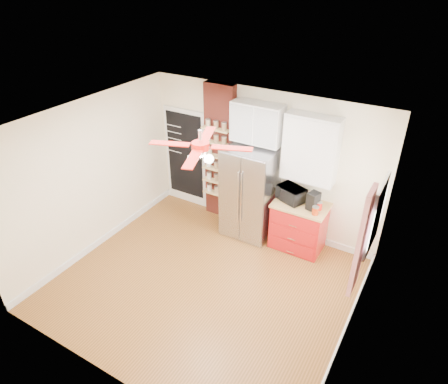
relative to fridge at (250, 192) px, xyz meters
The scene contains 21 objects.
floor 1.85m from the fridge, 88.24° to the right, with size 4.50×4.50×0.00m, color brown.
ceiling 2.45m from the fridge, 88.24° to the right, with size 4.50×4.50×0.00m, color white.
wall_back 0.60m from the fridge, 82.30° to the left, with size 4.50×0.02×2.70m, color #FFF1CD.
wall_front 3.66m from the fridge, 89.21° to the right, with size 4.50×0.02×2.70m, color #FFF1CD.
wall_left 2.78m from the fridge, 143.46° to the right, with size 0.02×4.00×2.70m, color #FFF1CD.
wall_right 2.86m from the fridge, 35.33° to the right, with size 0.02×4.00×2.70m, color #FFF1CD.
chalkboard 1.70m from the fridge, 168.59° to the left, with size 0.95×0.05×1.95m.
brick_pillar 0.97m from the fridge, 160.07° to the left, with size 0.60×0.16×2.70m, color maroon.
fridge is the anchor object (origin of this frame).
upper_glass_cabinet 1.29m from the fridge, 90.00° to the left, with size 0.90×0.35×0.70m, color white.
red_cabinet 1.06m from the fridge, ahead, with size 0.94×0.64×0.90m.
upper_shelf_unit 1.41m from the fridge, 12.78° to the left, with size 0.90×0.30×1.15m, color white.
window 2.49m from the fridge, 17.75° to the right, with size 0.04×0.75×1.05m, color white.
curtain 2.63m from the fridge, 29.86° to the right, with size 0.06×0.40×1.55m, color red.
ceiling_fan 2.25m from the fridge, 88.24° to the right, with size 1.40×1.40×0.44m.
toaster_oven 0.78m from the fridge, ahead, with size 0.47×0.32×0.26m, color black.
coffee_maker 1.20m from the fridge, ahead, with size 0.16×0.20×0.31m, color black.
canister_left 1.29m from the fridge, ahead, with size 0.11×0.11×0.14m, color #B33109.
canister_right 1.29m from the fridge, ahead, with size 0.10×0.10×0.14m, color #A91009.
pantry_jar_oats 1.11m from the fridge, behind, with size 0.10×0.10×0.13m, color #C1B993.
pantry_jar_beans 0.93m from the fridge, 167.67° to the left, with size 0.09×0.09×0.12m, color brown.
Camera 1 is at (2.72, -4.03, 4.56)m, focal length 32.00 mm.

